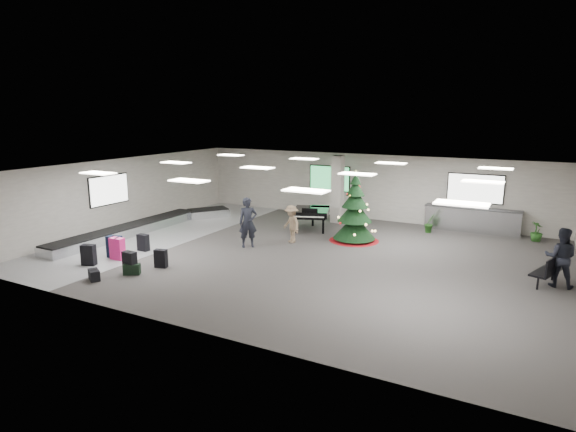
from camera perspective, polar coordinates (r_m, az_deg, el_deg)
The scene contains 20 objects.
ground at distance 18.03m, azimuth 1.93°, elevation -4.56°, with size 18.00×18.00×0.00m, color #3E3B39.
room_envelope at distance 18.26m, azimuth 1.84°, elevation 3.16°, with size 18.02×14.02×3.21m.
baggage_carousel at distance 22.38m, azimuth -16.49°, elevation -1.17°, with size 2.28×9.71×0.43m.
service_counter at distance 22.78m, azimuth 20.96°, elevation -0.39°, with size 4.05×0.65×1.08m.
suitcase_0 at distance 18.05m, azimuth -22.55°, elevation -4.29°, with size 0.53×0.40×0.75m.
suitcase_1 at distance 16.68m, azimuth -18.23°, elevation -5.26°, with size 0.49×0.28×0.76m.
pink_suitcase at distance 18.36m, azimuth -19.57°, elevation -3.67°, with size 0.53×0.32×0.82m.
suitcase_3 at distance 17.03m, azimuth -14.83°, elevation -4.89°, with size 0.46×0.33×0.65m.
navy_suitcase at distance 18.67m, azimuth -19.87°, elevation -3.44°, with size 0.57×0.40×0.82m.
green_duffel at distance 16.62m, azimuth -18.01°, elevation -6.01°, with size 0.58×0.49×0.37m.
suitcase_8 at distance 19.20m, azimuth -16.78°, elevation -3.04°, with size 0.44×0.25×0.67m.
black_duffel at distance 16.49m, azimuth -22.00°, elevation -6.50°, with size 0.58×0.50×0.35m.
christmas_tree at distance 19.86m, azimuth 7.90°, elevation -0.10°, with size 2.06×2.06×2.94m.
grand_piano at distance 21.57m, azimuth 2.77°, elevation 0.42°, with size 2.05×2.34×1.12m.
bench at distance 16.78m, azimuth 28.66°, elevation -5.46°, with size 0.99×1.60×0.96m.
traveler_a at distance 18.83m, azimuth -4.76°, elevation -0.78°, with size 0.72×0.47×1.97m, color black.
traveler_b at distance 19.46m, azimuth 0.41°, elevation -0.95°, with size 0.99×0.57×1.54m, color #8A7055.
traveler_bench at distance 16.71m, azimuth 29.59°, elevation -4.29°, with size 0.89×0.69×1.83m, color black.
potted_plant_left at distance 22.03m, azimuth 16.42°, elevation -0.83°, with size 0.46×0.37×0.83m, color #164618.
potted_plant_right at distance 22.22m, azimuth 27.38°, elevation -1.63°, with size 0.46×0.46×0.83m, color #164618.
Camera 1 is at (7.60, -15.50, 5.21)m, focal length 30.00 mm.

